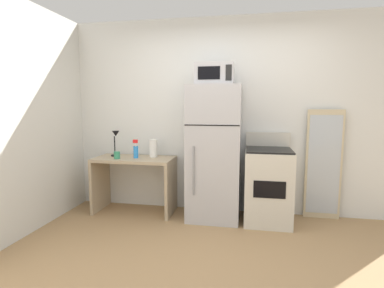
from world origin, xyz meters
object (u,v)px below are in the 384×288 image
object	(u,v)px
desk	(135,175)
refrigerator	(214,153)
microwave	(215,74)
oven_range	(268,185)
desk_lamp	(115,139)
coffee_mug	(117,155)
spray_bottle	(136,151)
paper_towel_roll	(153,148)
leaning_mirror	(324,165)

from	to	relation	value
desk	refrigerator	bearing A→B (deg)	-1.41
refrigerator	desk	bearing A→B (deg)	178.59
microwave	oven_range	distance (m)	1.52
desk_lamp	refrigerator	bearing A→B (deg)	-3.61
desk_lamp	oven_range	xyz separation A→B (m)	(2.05, -0.09, -0.52)
desk_lamp	coffee_mug	size ratio (longest dim) A/B	3.72
desk_lamp	microwave	bearing A→B (deg)	-4.49
microwave	spray_bottle	bearing A→B (deg)	178.66
coffee_mug	oven_range	bearing A→B (deg)	2.64
paper_towel_roll	microwave	xyz separation A→B (m)	(0.85, -0.15, 0.96)
paper_towel_roll	leaning_mirror	world-z (taller)	leaning_mirror
microwave	desk_lamp	bearing A→B (deg)	175.51
paper_towel_roll	leaning_mirror	bearing A→B (deg)	3.11
coffee_mug	microwave	xyz separation A→B (m)	(1.27, 0.07, 1.03)
spray_bottle	leaning_mirror	world-z (taller)	leaning_mirror
paper_towel_roll	spray_bottle	distance (m)	0.24
paper_towel_roll	microwave	world-z (taller)	microwave
oven_range	desk	bearing A→B (deg)	178.95
desk	leaning_mirror	distance (m)	2.47
oven_range	leaning_mirror	distance (m)	0.78
coffee_mug	desk	bearing A→B (deg)	32.72
paper_towel_roll	spray_bottle	size ratio (longest dim) A/B	0.96
leaning_mirror	spray_bottle	bearing A→B (deg)	-174.18
desk_lamp	microwave	xyz separation A→B (m)	(1.37, -0.11, 0.83)
desk	oven_range	distance (m)	1.76
coffee_mug	paper_towel_roll	world-z (taller)	paper_towel_roll
desk_lamp	spray_bottle	size ratio (longest dim) A/B	1.42
leaning_mirror	desk	bearing A→B (deg)	-174.81
desk	coffee_mug	bearing A→B (deg)	-147.28
coffee_mug	refrigerator	bearing A→B (deg)	4.27
desk	desk_lamp	xyz separation A→B (m)	(-0.29, 0.06, 0.47)
refrigerator	desk_lamp	bearing A→B (deg)	176.39
desk	spray_bottle	size ratio (longest dim) A/B	4.26
desk	desk_lamp	bearing A→B (deg)	168.24
desk	desk_lamp	size ratio (longest dim) A/B	3.01
oven_range	paper_towel_roll	bearing A→B (deg)	174.92
desk_lamp	spray_bottle	world-z (taller)	desk_lamp
desk_lamp	coffee_mug	world-z (taller)	desk_lamp
paper_towel_roll	desk_lamp	bearing A→B (deg)	-175.35
desk	desk_lamp	world-z (taller)	desk_lamp
spray_bottle	leaning_mirror	size ratio (longest dim) A/B	0.18
desk	spray_bottle	xyz separation A→B (m)	(0.04, -0.02, 0.33)
microwave	desk	bearing A→B (deg)	177.47
oven_range	leaning_mirror	world-z (taller)	leaning_mirror
spray_bottle	oven_range	bearing A→B (deg)	-0.29
desk_lamp	refrigerator	size ratio (longest dim) A/B	0.21
desk	microwave	size ratio (longest dim) A/B	2.31
paper_towel_roll	microwave	distance (m)	1.28
desk	coffee_mug	size ratio (longest dim) A/B	11.17
oven_range	microwave	bearing A→B (deg)	-178.65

